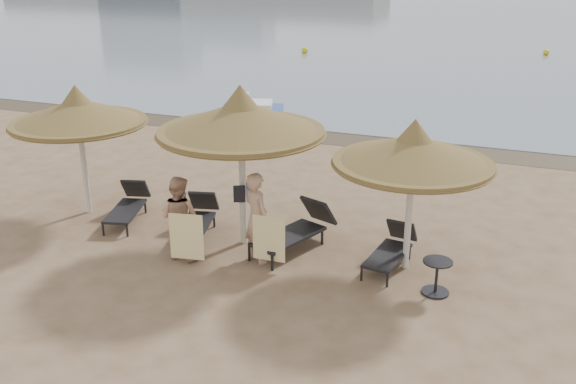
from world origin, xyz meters
name	(u,v)px	position (x,y,z in m)	size (l,w,h in m)	color
ground	(226,271)	(0.00, 0.00, 0.00)	(160.00, 160.00, 0.00)	#8B7056
wet_sand_strip	(356,140)	(0.00, 9.40, 0.00)	(200.00, 1.60, 0.01)	#4B3E2D
palapa_left	(78,112)	(-4.23, 1.48, 2.36)	(2.99, 2.99, 2.97)	beige
palapa_center	(241,119)	(-0.20, 1.27, 2.63)	(3.33, 3.33, 3.31)	beige
palapa_right	(413,151)	(3.15, 1.36, 2.33)	(2.95, 2.95, 2.92)	beige
lounger_far_left	(128,204)	(-3.13, 1.47, 0.35)	(1.02, 1.82, 0.78)	black
lounger_near_left	(197,218)	(-1.30, 1.32, 0.36)	(0.99, 1.86, 0.79)	black
lounger_near_right	(297,229)	(0.91, 1.46, 0.41)	(1.33, 2.12, 0.90)	black
lounger_far_right	(392,248)	(2.86, 1.41, 0.33)	(0.77, 1.72, 0.74)	black
side_table	(436,278)	(3.84, 0.58, 0.30)	(0.52, 0.52, 0.63)	black
person_left	(178,211)	(-1.08, 0.22, 0.98)	(0.90, 0.58, 1.95)	tan
person_right	(257,210)	(0.38, 0.63, 1.05)	(0.97, 0.63, 2.11)	tan
towel_left	(186,237)	(-0.73, -0.13, 0.64)	(0.66, 0.14, 0.93)	yellow
towel_right	(269,239)	(0.73, 0.38, 0.63)	(0.65, 0.04, 0.91)	yellow
bag_patterned	(246,190)	(-0.20, 1.45, 1.11)	(0.28, 0.19, 0.34)	silver
bag_dark	(239,194)	(-0.20, 1.11, 1.13)	(0.25, 0.16, 0.34)	black
pedal_boat	(252,112)	(-4.02, 10.30, 0.36)	(2.40, 1.86, 0.98)	#244A90
buoy_left	(305,50)	(-7.45, 25.54, 0.19)	(0.37, 0.37, 0.37)	gold
buoy_mid	(546,52)	(5.54, 29.76, 0.17)	(0.34, 0.34, 0.34)	gold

